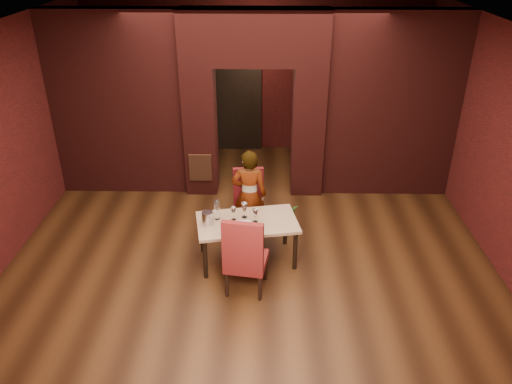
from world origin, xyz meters
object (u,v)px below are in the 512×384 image
at_px(chair_near, 246,252).
at_px(wine_bucket, 208,218).
at_px(wine_glass_c, 255,216).
at_px(wine_glass_a, 234,214).
at_px(potted_plant, 286,216).
at_px(wine_glass_b, 244,210).
at_px(water_bottle, 217,209).
at_px(person_seated, 249,195).
at_px(chair_far, 249,204).
at_px(dining_table, 247,241).

bearing_deg(chair_near, wine_bucket, -36.01).
bearing_deg(wine_bucket, wine_glass_c, 6.31).
height_order(chair_near, wine_glass_a, chair_near).
distance_m(wine_glass_c, potted_plant, 1.19).
relative_size(wine_glass_b, water_bottle, 0.72).
xyz_separation_m(person_seated, potted_plant, (0.57, 0.28, -0.53)).
height_order(wine_glass_b, wine_bucket, wine_glass_b).
bearing_deg(chair_far, wine_glass_a, -109.82).
distance_m(wine_glass_b, wine_bucket, 0.54).
bearing_deg(potted_plant, wine_bucket, -138.17).
relative_size(wine_glass_c, wine_bucket, 1.04).
distance_m(wine_glass_a, potted_plant, 1.30).
relative_size(dining_table, wine_bucket, 7.25).
bearing_deg(dining_table, water_bottle, 162.35).
bearing_deg(wine_glass_b, wine_glass_c, -37.62).
height_order(wine_bucket, water_bottle, water_bottle).
xyz_separation_m(wine_glass_c, potted_plant, (0.47, 0.94, -0.56)).
distance_m(chair_near, potted_plant, 1.71).
bearing_deg(dining_table, wine_glass_a, 159.98).
relative_size(person_seated, wine_glass_c, 7.28).
bearing_deg(chair_near, potted_plant, -101.01).
bearing_deg(person_seated, wine_glass_c, 100.57).
height_order(chair_near, wine_glass_b, chair_near).
height_order(chair_far, water_bottle, chair_far).
distance_m(person_seated, wine_glass_b, 0.53).
relative_size(wine_glass_a, water_bottle, 0.64).
height_order(wine_glass_b, potted_plant, wine_glass_b).
bearing_deg(chair_near, water_bottle, -49.00).
bearing_deg(chair_far, wine_bucket, -127.98).
bearing_deg(potted_plant, person_seated, -153.82).
bearing_deg(potted_plant, water_bottle, -139.31).
bearing_deg(dining_table, chair_far, 79.42).
bearing_deg(chair_near, dining_table, -79.97).
bearing_deg(wine_glass_b, wine_glass_a, -153.64).
xyz_separation_m(wine_glass_c, water_bottle, (-0.54, 0.07, 0.06)).
bearing_deg(dining_table, wine_bucket, 178.81).
bearing_deg(wine_glass_a, wine_glass_b, 26.36).
xyz_separation_m(chair_far, wine_bucket, (-0.55, -0.83, 0.23)).
relative_size(chair_far, water_bottle, 3.32).
height_order(wine_glass_a, wine_glass_c, same).
bearing_deg(wine_glass_a, chair_far, 74.75).
distance_m(wine_glass_b, wine_glass_c, 0.20).
relative_size(person_seated, wine_glass_a, 7.30).
relative_size(person_seated, wine_glass_b, 6.45).
bearing_deg(potted_plant, wine_glass_c, -116.52).
xyz_separation_m(dining_table, wine_glass_a, (-0.19, 0.03, 0.43)).
xyz_separation_m(wine_glass_c, wine_bucket, (-0.66, -0.07, -0.00)).
height_order(chair_near, wine_glass_c, chair_near).
xyz_separation_m(dining_table, potted_plant, (0.58, 0.92, -0.13)).
bearing_deg(chair_near, person_seated, -80.80).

